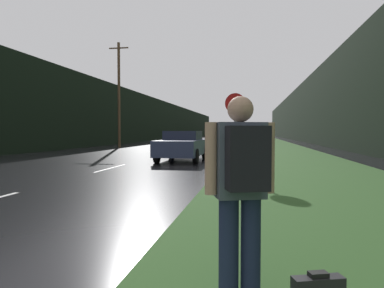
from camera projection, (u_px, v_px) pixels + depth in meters
grass_verge at (268, 144)px, 37.78m from camera, size 6.00×240.00×0.02m
lane_stripe_c at (111, 168)px, 13.53m from camera, size 0.12×3.00×0.01m
lane_stripe_d at (159, 156)px, 20.42m from camera, size 0.12×3.00×0.01m
lane_stripe_e at (182, 149)px, 27.31m from camera, size 0.12×3.00×0.01m
treeline_far_side at (144, 119)px, 50.52m from camera, size 2.00×140.00×6.59m
treeline_near_side at (310, 112)px, 46.44m from camera, size 2.00×140.00×8.16m
utility_pole_far at (119, 94)px, 31.03m from camera, size 1.80×0.24×9.48m
stop_sign at (235, 125)px, 11.22m from camera, size 0.67×0.07×2.71m
hitchhiker_with_backpack at (241, 185)px, 2.88m from camera, size 0.58×0.51×1.75m
car_passing_near at (183, 145)px, 16.81m from camera, size 2.00×4.58×1.47m
delivery_truck at (224, 130)px, 95.46m from camera, size 2.64×8.61×3.39m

